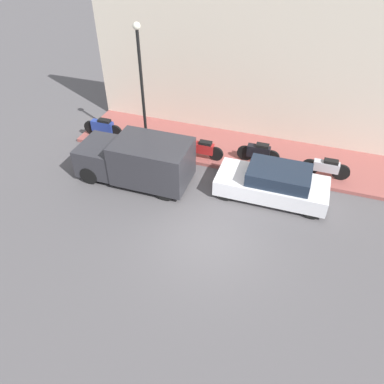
{
  "coord_description": "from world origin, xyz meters",
  "views": [
    {
      "loc": [
        -8.48,
        -2.25,
        9.06
      ],
      "look_at": [
        1.33,
        1.06,
        0.6
      ],
      "focal_mm": 35.0,
      "sensor_mm": 36.0,
      "label": 1
    }
  ],
  "objects_px": {
    "scooter_silver": "(326,167)",
    "motorcycle_black": "(259,152)",
    "motorcycle_red": "(203,149)",
    "delivery_van": "(136,160)",
    "streetlamp": "(141,80)",
    "motorcycle_blue": "(103,127)",
    "parked_car": "(273,183)"
  },
  "relations": [
    {
      "from": "parked_car",
      "to": "scooter_silver",
      "type": "height_order",
      "value": "parked_car"
    },
    {
      "from": "delivery_van",
      "to": "streetlamp",
      "type": "distance_m",
      "value": 3.08
    },
    {
      "from": "scooter_silver",
      "to": "motorcycle_blue",
      "type": "height_order",
      "value": "motorcycle_blue"
    },
    {
      "from": "motorcycle_red",
      "to": "motorcycle_black",
      "type": "relative_size",
      "value": 1.02
    },
    {
      "from": "delivery_van",
      "to": "motorcycle_blue",
      "type": "height_order",
      "value": "delivery_van"
    },
    {
      "from": "motorcycle_blue",
      "to": "delivery_van",
      "type": "bearing_deg",
      "value": -129.44
    },
    {
      "from": "scooter_silver",
      "to": "parked_car",
      "type": "bearing_deg",
      "value": 133.73
    },
    {
      "from": "scooter_silver",
      "to": "motorcycle_black",
      "type": "xyz_separation_m",
      "value": [
        0.15,
        2.69,
        0.03
      ]
    },
    {
      "from": "delivery_van",
      "to": "scooter_silver",
      "type": "height_order",
      "value": "delivery_van"
    },
    {
      "from": "motorcycle_red",
      "to": "streetlamp",
      "type": "relative_size",
      "value": 0.34
    },
    {
      "from": "motorcycle_black",
      "to": "streetlamp",
      "type": "relative_size",
      "value": 0.34
    },
    {
      "from": "scooter_silver",
      "to": "motorcycle_red",
      "type": "xyz_separation_m",
      "value": [
        -0.27,
        4.97,
        -0.01
      ]
    },
    {
      "from": "scooter_silver",
      "to": "motorcycle_red",
      "type": "distance_m",
      "value": 4.98
    },
    {
      "from": "motorcycle_red",
      "to": "motorcycle_black",
      "type": "distance_m",
      "value": 2.32
    },
    {
      "from": "delivery_van",
      "to": "streetlamp",
      "type": "xyz_separation_m",
      "value": [
        1.92,
        0.45,
        2.37
      ]
    },
    {
      "from": "parked_car",
      "to": "scooter_silver",
      "type": "distance_m",
      "value": 2.48
    },
    {
      "from": "delivery_van",
      "to": "streetlamp",
      "type": "height_order",
      "value": "streetlamp"
    },
    {
      "from": "motorcycle_black",
      "to": "streetlamp",
      "type": "height_order",
      "value": "streetlamp"
    },
    {
      "from": "delivery_van",
      "to": "streetlamp",
      "type": "bearing_deg",
      "value": 13.08
    },
    {
      "from": "delivery_van",
      "to": "motorcycle_black",
      "type": "xyz_separation_m",
      "value": [
        2.49,
        -4.31,
        -0.3
      ]
    },
    {
      "from": "motorcycle_black",
      "to": "streetlamp",
      "type": "bearing_deg",
      "value": 96.8
    },
    {
      "from": "parked_car",
      "to": "motorcycle_blue",
      "type": "distance_m",
      "value": 8.15
    },
    {
      "from": "motorcycle_blue",
      "to": "motorcycle_black",
      "type": "bearing_deg",
      "value": -88.33
    },
    {
      "from": "parked_car",
      "to": "delivery_van",
      "type": "xyz_separation_m",
      "value": [
        -0.62,
        5.21,
        0.3
      ]
    },
    {
      "from": "delivery_van",
      "to": "motorcycle_red",
      "type": "relative_size",
      "value": 2.43
    },
    {
      "from": "parked_car",
      "to": "delivery_van",
      "type": "height_order",
      "value": "delivery_van"
    },
    {
      "from": "delivery_van",
      "to": "motorcycle_black",
      "type": "relative_size",
      "value": 2.49
    },
    {
      "from": "delivery_van",
      "to": "motorcycle_black",
      "type": "distance_m",
      "value": 4.99
    },
    {
      "from": "scooter_silver",
      "to": "motorcycle_red",
      "type": "relative_size",
      "value": 1.02
    },
    {
      "from": "motorcycle_blue",
      "to": "motorcycle_black",
      "type": "distance_m",
      "value": 7.09
    },
    {
      "from": "delivery_van",
      "to": "streetlamp",
      "type": "relative_size",
      "value": 0.84
    },
    {
      "from": "motorcycle_black",
      "to": "streetlamp",
      "type": "xyz_separation_m",
      "value": [
        -0.57,
        4.76,
        2.67
      ]
    }
  ]
}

